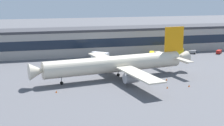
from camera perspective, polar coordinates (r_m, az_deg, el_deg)
ground_plane at (r=122.35m, az=5.44°, el=-2.17°), size 600.00×600.00×0.00m
terminal_building at (r=167.38m, az=-0.36°, el=4.08°), size 197.99×17.47×13.19m
airliner at (r=116.01m, az=0.92°, el=-0.17°), size 62.07×53.17×17.91m
follow_me_car at (r=174.07m, az=18.46°, el=1.92°), size 4.52×4.38×1.85m
crew_van at (r=158.04m, az=7.07°, el=1.61°), size 4.15×5.64×2.55m
fuel_truck at (r=151.11m, az=-2.20°, el=1.37°), size 8.13×7.69×3.35m
catering_truck at (r=159.87m, az=11.23°, el=1.89°), size 7.22×2.70×4.15m
baggage_tug at (r=170.29m, az=14.03°, el=1.97°), size 4.12×3.55×1.85m
traffic_cone_0 at (r=102.01m, az=-9.87°, el=-5.03°), size 0.57×0.57×0.72m
traffic_cone_1 at (r=109.87m, az=13.54°, el=-3.93°), size 0.59×0.59×0.73m
traffic_cone_2 at (r=106.57m, az=9.80°, el=-4.28°), size 0.56×0.56×0.71m
traffic_cone_3 at (r=116.18m, az=9.67°, el=-2.89°), size 0.57×0.57×0.71m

